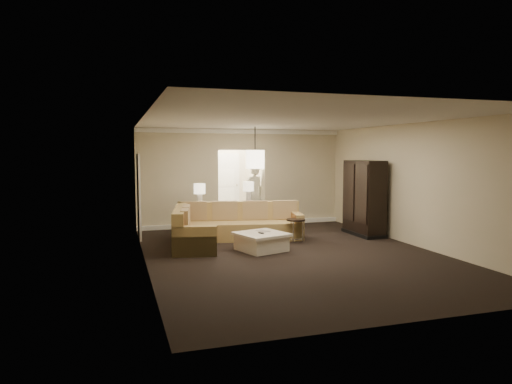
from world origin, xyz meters
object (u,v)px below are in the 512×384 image
object	(u,v)px
console_table	(225,215)
person	(254,191)
sectional_sofa	(226,227)
drink_table	(296,226)
armoire	(364,199)
coffee_table	(261,241)

from	to	relation	value
console_table	person	size ratio (longest dim) A/B	1.01
sectional_sofa	drink_table	bearing A→B (deg)	-7.66
armoire	drink_table	bearing A→B (deg)	-169.34
armoire	console_table	bearing A→B (deg)	153.86
coffee_table	drink_table	size ratio (longest dim) A/B	2.18
coffee_table	armoire	world-z (taller)	armoire
sectional_sofa	armoire	distance (m)	3.67
coffee_table	person	distance (m)	3.92
sectional_sofa	person	distance (m)	3.03
coffee_table	person	xyz separation A→B (m)	(0.96, 3.72, 0.78)
sectional_sofa	drink_table	world-z (taller)	sectional_sofa
sectional_sofa	console_table	bearing A→B (deg)	88.02
sectional_sofa	person	world-z (taller)	person
coffee_table	armoire	xyz separation A→B (m)	(3.10, 1.01, 0.72)
drink_table	person	distance (m)	3.16
console_table	drink_table	xyz separation A→B (m)	(1.25, -2.00, -0.05)
console_table	drink_table	size ratio (longest dim) A/B	3.55
armoire	drink_table	size ratio (longest dim) A/B	3.44
coffee_table	drink_table	distance (m)	1.24
sectional_sofa	drink_table	size ratio (longest dim) A/B	6.14
console_table	drink_table	bearing A→B (deg)	-73.32
armoire	sectional_sofa	bearing A→B (deg)	177.68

